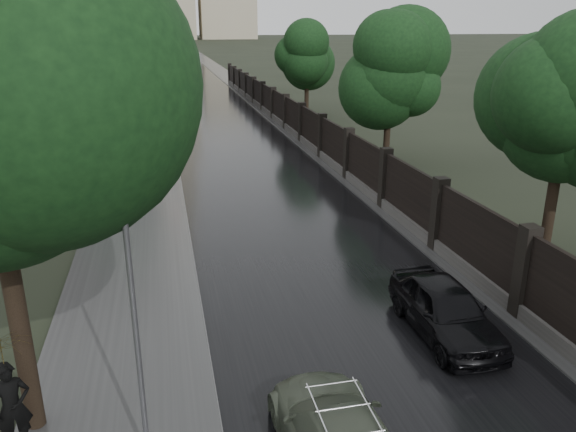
# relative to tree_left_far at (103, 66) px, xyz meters

# --- Properties ---
(road) EXTENTS (8.00, 420.00, 0.02)m
(road) POSITION_rel_tree_left_far_xyz_m (8.00, 160.00, -5.23)
(road) COLOR black
(road) RESTS_ON ground
(sidewalk_left) EXTENTS (4.00, 420.00, 0.16)m
(sidewalk_left) POSITION_rel_tree_left_far_xyz_m (2.00, 160.00, -5.16)
(sidewalk_left) COLOR #2D2D2D
(sidewalk_left) RESTS_ON ground
(verge_right) EXTENTS (3.00, 420.00, 0.08)m
(verge_right) POSITION_rel_tree_left_far_xyz_m (13.50, 160.00, -5.20)
(verge_right) COLOR #2D2D2D
(verge_right) RESTS_ON ground
(fence_right) EXTENTS (0.45, 75.72, 2.70)m
(fence_right) POSITION_rel_tree_left_far_xyz_m (12.60, 2.01, -4.23)
(fence_right) COLOR #383533
(fence_right) RESTS_ON ground
(tree_left_far) EXTENTS (4.25, 4.25, 7.39)m
(tree_left_far) POSITION_rel_tree_left_far_xyz_m (0.00, 0.00, 0.00)
(tree_left_far) COLOR black
(tree_left_far) RESTS_ON ground
(tree_right_a) EXTENTS (4.08, 4.08, 7.01)m
(tree_right_a) POSITION_rel_tree_left_far_xyz_m (15.50, -22.00, -0.29)
(tree_right_a) COLOR black
(tree_right_a) RESTS_ON ground
(tree_right_b) EXTENTS (4.08, 4.08, 7.01)m
(tree_right_b) POSITION_rel_tree_left_far_xyz_m (15.50, -8.00, -0.29)
(tree_right_b) COLOR black
(tree_right_b) RESTS_ON ground
(tree_right_c) EXTENTS (4.08, 4.08, 7.01)m
(tree_right_c) POSITION_rel_tree_left_far_xyz_m (15.50, 10.00, -0.29)
(tree_right_c) COLOR black
(tree_right_c) RESTS_ON ground
(lamp_post) EXTENTS (0.25, 0.12, 5.11)m
(lamp_post) POSITION_rel_tree_left_far_xyz_m (2.60, -28.50, -2.57)
(lamp_post) COLOR #59595E
(lamp_post) RESTS_ON ground
(traffic_light) EXTENTS (0.16, 0.32, 4.00)m
(traffic_light) POSITION_rel_tree_left_far_xyz_m (3.70, -5.01, -2.84)
(traffic_light) COLOR #59595E
(traffic_light) RESTS_ON ground
(car_right_near) EXTENTS (1.71, 4.26, 1.45)m
(car_right_near) POSITION_rel_tree_left_far_xyz_m (10.12, -25.38, -4.52)
(car_right_near) COLOR black
(car_right_near) RESTS_ON ground
(pedestrian_umbrella) EXTENTS (1.37, 1.39, 2.85)m
(pedestrian_umbrella) POSITION_rel_tree_left_far_xyz_m (0.22, -27.63, -3.18)
(pedestrian_umbrella) COLOR black
(pedestrian_umbrella) RESTS_ON sidewalk_left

